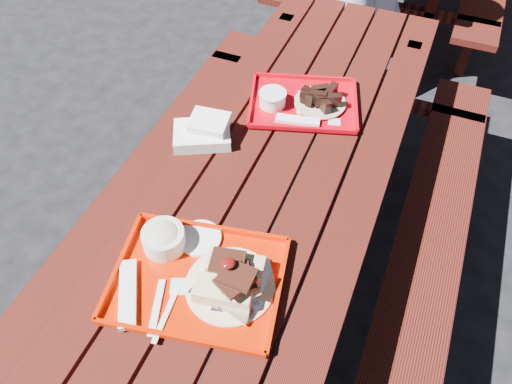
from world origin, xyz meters
TOP-DOWN VIEW (x-y plane):
  - ground at (0.00, 0.00)m, footprint 60.00×60.00m
  - picnic_table_near at (-0.00, 0.00)m, footprint 1.41×2.40m
  - near_tray at (-0.05, -0.45)m, footprint 0.53×0.45m
  - far_tray at (-0.03, 0.37)m, footprint 0.48×0.42m
  - white_cloth at (-0.29, 0.07)m, footprint 0.24×0.22m

SIDE VIEW (x-z plane):
  - ground at x=0.00m, z-range 0.00..0.00m
  - picnic_table_near at x=0.00m, z-range 0.19..0.94m
  - far_tray at x=-0.03m, z-range 0.74..0.81m
  - white_cloth at x=-0.29m, z-range 0.74..0.83m
  - near_tray at x=-0.05m, z-range 0.71..0.86m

